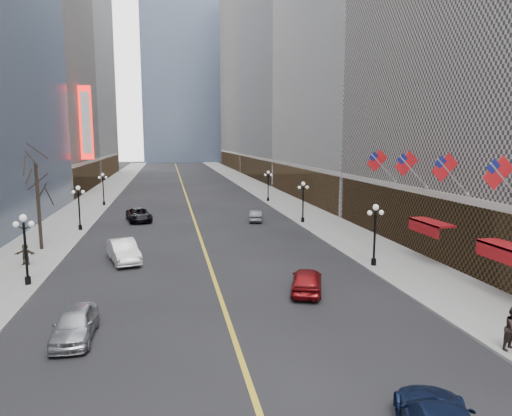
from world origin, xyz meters
name	(u,v)px	position (x,y,z in m)	size (l,w,h in m)	color
sidewalk_east	(276,198)	(14.00, 70.00, 0.07)	(6.00, 230.00, 0.15)	gray
sidewalk_west	(92,202)	(-14.00, 70.00, 0.07)	(6.00, 230.00, 0.15)	gray
lane_line	(185,193)	(0.00, 80.00, 0.01)	(0.25, 200.00, 0.02)	gold
bldg_east_c	(307,75)	(29.88, 106.00, 24.18)	(26.60, 40.60, 48.80)	#969598
bldg_east_d	(268,71)	(29.90, 149.00, 31.17)	(26.60, 46.60, 62.80)	gray
bldg_west_c	(2,45)	(-29.88, 87.00, 25.19)	(26.60, 30.60, 50.80)	gray
bldg_west_d	(48,26)	(-29.92, 121.00, 36.17)	(26.60, 38.60, 72.80)	silver
streetlamp_east_1	(375,228)	(11.80, 30.00, 2.90)	(1.26, 0.44, 4.52)	black
streetlamp_east_2	(303,198)	(11.80, 48.00, 2.90)	(1.26, 0.44, 4.52)	black
streetlamp_east_3	(268,183)	(11.80, 66.00, 2.90)	(1.26, 0.44, 4.52)	black
streetlamp_west_1	(25,242)	(-11.80, 30.00, 2.90)	(1.26, 0.44, 4.52)	black
streetlamp_west_2	(79,203)	(-11.80, 48.00, 2.90)	(1.26, 0.44, 4.52)	black
streetlamp_west_3	(103,186)	(-11.80, 66.00, 2.90)	(1.26, 0.44, 4.52)	black
flag_2	(501,176)	(15.31, 22.00, 7.29)	(2.87, 0.12, 2.87)	#B2B2B7
flag_3	(447,170)	(15.31, 27.00, 7.29)	(2.87, 0.12, 2.87)	#B2B2B7
flag_4	(408,166)	(15.31, 32.00, 7.29)	(2.87, 0.12, 2.87)	#B2B2B7
flag_5	(379,163)	(15.31, 37.00, 7.29)	(2.87, 0.12, 2.87)	#B2B2B7
awning_b	(507,249)	(16.11, 22.00, 3.08)	(1.40, 4.00, 0.93)	maroon
awning_c	(429,224)	(16.11, 30.00, 3.08)	(1.40, 4.00, 0.93)	maroon
theatre_marquee	(86,123)	(-15.88, 80.00, 12.00)	(2.00, 0.55, 12.00)	red
tree_west_far	(36,177)	(-13.50, 40.00, 6.24)	(3.60, 3.60, 7.92)	#2D231C
car_nb_near	(75,324)	(-7.31, 21.26, 0.74)	(1.75, 4.36, 1.49)	#A1A2A8
car_nb_mid	(124,251)	(-6.35, 35.01, 0.84)	(1.78, 5.11, 1.68)	silver
car_nb_far	(139,215)	(-6.25, 52.80, 0.74)	(2.46, 5.34, 1.48)	black
car_sb_mid	(307,280)	(5.31, 25.58, 0.77)	(1.81, 4.51, 1.54)	maroon
car_sb_far	(256,216)	(6.92, 50.26, 0.66)	(1.39, 3.98, 1.31)	#494D50
ped_west_far	(25,254)	(-13.31, 34.94, 0.94)	(1.47, 0.42, 1.59)	#332A1C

